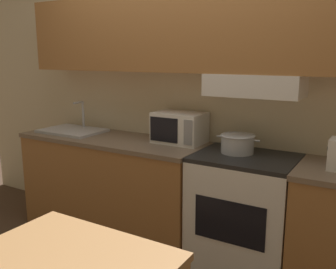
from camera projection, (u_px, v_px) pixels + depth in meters
ground_plane at (194, 236)px, 3.39m from camera, size 16.00×16.00×0.00m
wall_back at (195, 68)px, 3.02m from camera, size 5.46×0.38×2.55m
lower_counter_main at (113, 186)px, 3.39m from camera, size 1.72×0.61×0.90m
stove_range at (243, 214)px, 2.78m from camera, size 0.72×0.58×0.90m
cooking_pot at (238, 143)px, 2.76m from camera, size 0.33×0.25×0.14m
microwave at (179, 128)px, 3.08m from camera, size 0.41×0.29×0.25m
sink_basin at (72, 130)px, 3.54m from camera, size 0.58×0.41×0.28m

